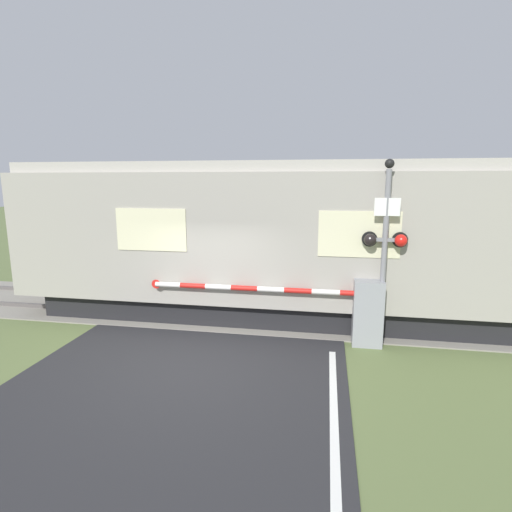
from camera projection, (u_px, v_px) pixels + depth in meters
name	position (u px, v px, depth m)	size (l,w,h in m)	color
ground_plane	(191.00, 365.00, 7.42)	(80.00, 80.00, 0.00)	#5B6B3D
track_bed	(231.00, 310.00, 10.50)	(36.00, 3.20, 0.13)	gray
train	(354.00, 241.00, 9.62)	(16.36, 3.02, 3.80)	black
crossing_barrier	(352.00, 309.00, 8.26)	(5.02, 0.44, 1.38)	gray
signal_post	(385.00, 244.00, 7.86)	(0.88, 0.26, 3.78)	gray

